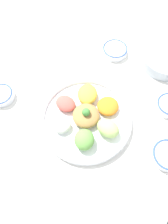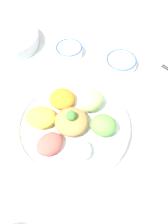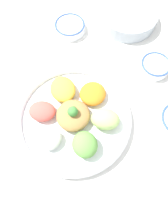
{
  "view_description": "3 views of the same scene",
  "coord_description": "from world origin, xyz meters",
  "px_view_note": "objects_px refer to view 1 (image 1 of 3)",
  "views": [
    {
      "loc": [
        0.19,
        0.27,
        0.7
      ],
      "look_at": [
        0.01,
        0.01,
        0.04
      ],
      "focal_mm": 30.0,
      "sensor_mm": 36.0,
      "label": 1
    },
    {
      "loc": [
        0.41,
        -0.14,
        0.72
      ],
      "look_at": [
        0.03,
        0.07,
        0.08
      ],
      "focal_mm": 42.0,
      "sensor_mm": 36.0,
      "label": 2
    },
    {
      "loc": [
        0.17,
        0.16,
        0.58
      ],
      "look_at": [
        -0.01,
        0.06,
        0.04
      ],
      "focal_mm": 30.0,
      "sensor_mm": 36.0,
      "label": 3
    }
  ],
  "objects_px": {
    "sauce_bowl_red": "(115,50)",
    "rice_bowl_plain": "(168,155)",
    "salad_platter": "(87,118)",
    "side_serving_bowl": "(166,58)",
    "rice_bowl_blue": "(2,95)",
    "serving_spoon_extra": "(78,44)",
    "serving_spoon_main": "(33,221)"
  },
  "relations": [
    {
      "from": "rice_bowl_blue",
      "to": "serving_spoon_main",
      "type": "bearing_deg",
      "value": 76.55
    },
    {
      "from": "salad_platter",
      "to": "serving_spoon_extra",
      "type": "distance_m",
      "value": 0.41
    },
    {
      "from": "sauce_bowl_red",
      "to": "side_serving_bowl",
      "type": "bearing_deg",
      "value": 130.82
    },
    {
      "from": "side_serving_bowl",
      "to": "serving_spoon_extra",
      "type": "distance_m",
      "value": 0.42
    },
    {
      "from": "salad_platter",
      "to": "serving_spoon_main",
      "type": "bearing_deg",
      "value": 28.78
    },
    {
      "from": "sauce_bowl_red",
      "to": "rice_bowl_plain",
      "type": "relative_size",
      "value": 1.02
    },
    {
      "from": "rice_bowl_plain",
      "to": "side_serving_bowl",
      "type": "xyz_separation_m",
      "value": [
        -0.31,
        -0.32,
        0.01
      ]
    },
    {
      "from": "rice_bowl_blue",
      "to": "serving_spoon_extra",
      "type": "relative_size",
      "value": 0.76
    },
    {
      "from": "sauce_bowl_red",
      "to": "side_serving_bowl",
      "type": "height_order",
      "value": "side_serving_bowl"
    },
    {
      "from": "rice_bowl_blue",
      "to": "salad_platter",
      "type": "bearing_deg",
      "value": 128.77
    },
    {
      "from": "rice_bowl_blue",
      "to": "rice_bowl_plain",
      "type": "height_order",
      "value": "rice_bowl_blue"
    },
    {
      "from": "rice_bowl_blue",
      "to": "serving_spoon_extra",
      "type": "xyz_separation_m",
      "value": [
        -0.43,
        -0.07,
        -0.02
      ]
    },
    {
      "from": "sauce_bowl_red",
      "to": "rice_bowl_blue",
      "type": "bearing_deg",
      "value": -8.21
    },
    {
      "from": "side_serving_bowl",
      "to": "serving_spoon_extra",
      "type": "xyz_separation_m",
      "value": [
        0.27,
        -0.32,
        -0.03
      ]
    },
    {
      "from": "sauce_bowl_red",
      "to": "serving_spoon_extra",
      "type": "height_order",
      "value": "sauce_bowl_red"
    },
    {
      "from": "sauce_bowl_red",
      "to": "rice_bowl_plain",
      "type": "xyz_separation_m",
      "value": [
        0.16,
        0.5,
        0.0
      ]
    },
    {
      "from": "rice_bowl_blue",
      "to": "serving_spoon_extra",
      "type": "bearing_deg",
      "value": -171.34
    },
    {
      "from": "salad_platter",
      "to": "side_serving_bowl",
      "type": "height_order",
      "value": "salad_platter"
    },
    {
      "from": "side_serving_bowl",
      "to": "serving_spoon_main",
      "type": "height_order",
      "value": "side_serving_bowl"
    },
    {
      "from": "salad_platter",
      "to": "rice_bowl_plain",
      "type": "distance_m",
      "value": 0.33
    },
    {
      "from": "salad_platter",
      "to": "rice_bowl_plain",
      "type": "relative_size",
      "value": 3.16
    },
    {
      "from": "rice_bowl_plain",
      "to": "side_serving_bowl",
      "type": "distance_m",
      "value": 0.45
    },
    {
      "from": "serving_spoon_main",
      "to": "rice_bowl_blue",
      "type": "bearing_deg",
      "value": -45.78
    },
    {
      "from": "side_serving_bowl",
      "to": "serving_spoon_extra",
      "type": "bearing_deg",
      "value": -49.99
    },
    {
      "from": "rice_bowl_plain",
      "to": "sauce_bowl_red",
      "type": "bearing_deg",
      "value": -107.43
    },
    {
      "from": "salad_platter",
      "to": "side_serving_bowl",
      "type": "relative_size",
      "value": 1.61
    },
    {
      "from": "side_serving_bowl",
      "to": "rice_bowl_plain",
      "type": "bearing_deg",
      "value": 45.66
    },
    {
      "from": "serving_spoon_main",
      "to": "serving_spoon_extra",
      "type": "height_order",
      "value": "same"
    },
    {
      "from": "rice_bowl_plain",
      "to": "serving_spoon_extra",
      "type": "distance_m",
      "value": 0.64
    },
    {
      "from": "serving_spoon_extra",
      "to": "side_serving_bowl",
      "type": "bearing_deg",
      "value": -27.93
    },
    {
      "from": "side_serving_bowl",
      "to": "serving_spoon_extra",
      "type": "relative_size",
      "value": 1.73
    },
    {
      "from": "sauce_bowl_red",
      "to": "side_serving_bowl",
      "type": "relative_size",
      "value": 0.52
    }
  ]
}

